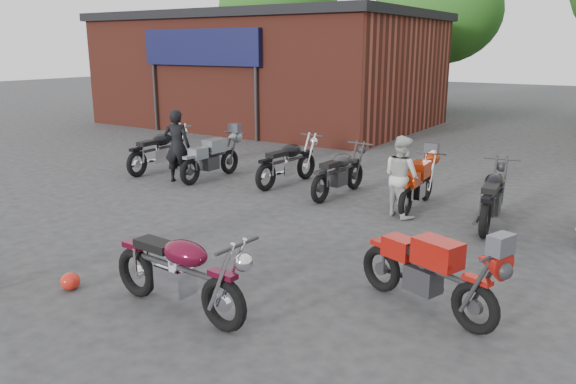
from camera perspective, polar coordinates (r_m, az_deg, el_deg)
The scene contains 15 objects.
ground at distance 7.09m, azimuth -6.99°, elevation -10.91°, with size 90.00×90.00×0.00m, color #2C2C2F.
brick_building at distance 23.02m, azimuth -1.83°, elevation 12.02°, with size 12.00×8.00×4.00m, color maroon.
tree_0 at distance 32.44m, azimuth -0.97°, elevation 16.49°, with size 6.56×6.56×8.20m, color #225316, non-canonical shape.
tree_1 at distance 28.38m, azimuth 14.84°, elevation 15.49°, with size 5.92×5.92×7.40m, color #225316, non-canonical shape.
vintage_motorcycle at distance 6.61m, azimuth -11.05°, elevation -7.44°, with size 2.03×0.67×1.18m, color #4D091D, non-canonical shape.
sportbike at distance 6.76m, azimuth 14.08°, elevation -7.46°, with size 1.90×0.63×1.10m, color #AF160E, non-canonical shape.
helmet at distance 7.81m, azimuth -21.24°, elevation -8.45°, with size 0.25×0.25×0.23m, color red.
person_dark at distance 13.06m, azimuth -11.20°, elevation 4.61°, with size 0.61×0.40×1.67m, color black.
person_light at distance 10.40m, azimuth 11.44°, elevation 1.58°, with size 0.73×0.57×1.49m, color beige.
row_bike_0 at distance 14.34m, azimuth -12.98°, elevation 4.38°, with size 2.02×0.67×1.17m, color black, non-canonical shape.
row_bike_1 at distance 13.26m, azimuth -7.79°, elevation 3.69°, with size 1.93×0.64×1.12m, color gray, non-canonical shape.
row_bike_2 at distance 12.59m, azimuth -0.01°, elevation 3.32°, with size 1.98×0.65×1.15m, color black, non-canonical shape.
row_bike_3 at distance 11.69m, azimuth 5.25°, elevation 2.28°, with size 1.92×0.63×1.11m, color #272629, non-canonical shape.
row_bike_4 at distance 11.03m, azimuth 13.04°, elevation 1.07°, with size 1.83×0.60×1.06m, color #B9330F, non-canonical shape.
row_bike_5 at distance 10.30m, azimuth 20.11°, elevation -0.12°, with size 1.99×0.66×1.16m, color black, non-canonical shape.
Camera 1 is at (4.18, -4.85, 3.04)m, focal length 35.00 mm.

